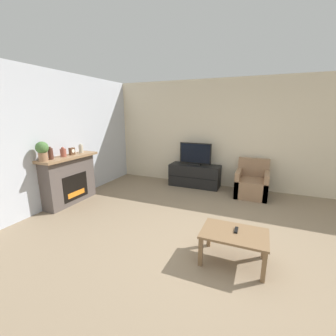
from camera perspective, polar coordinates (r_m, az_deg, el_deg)
name	(u,v)px	position (r m, az deg, el deg)	size (l,w,h in m)	color
ground_plane	(223,253)	(3.39, 13.88, -20.22)	(24.00, 24.00, 0.00)	#89755B
wall_back	(247,135)	(5.85, 19.50, 7.87)	(12.00, 0.06, 2.70)	beige
wall_left	(32,143)	(4.82, -31.22, 5.55)	(0.06, 12.00, 2.70)	silver
fireplace	(69,179)	(5.18, -23.76, -2.56)	(0.44, 1.30, 1.02)	#564C47
mantel_vase_left	(51,153)	(4.79, -27.67, 3.30)	(0.09, 0.09, 0.24)	#512D23
mantel_vase_centre_left	(63,152)	(4.98, -25.09, 3.63)	(0.11, 0.11, 0.20)	#994C3D
mantel_vase_right	(81,149)	(5.31, -21.24, 4.62)	(0.09, 0.09, 0.21)	beige
mantel_clock	(72,151)	(5.14, -23.21, 3.93)	(0.08, 0.11, 0.15)	brown
potted_plant	(42,150)	(4.68, -29.31, 3.99)	(0.22, 0.22, 0.36)	#936B4C
tv_stand	(195,175)	(5.92, 6.79, -1.88)	(1.29, 0.51, 0.57)	black
tv	(195,155)	(5.80, 6.94, 3.35)	(0.82, 0.18, 0.57)	black
armchair	(252,184)	(5.56, 20.47, -3.81)	(0.70, 0.76, 0.83)	#937051
coffee_table	(234,237)	(3.08, 16.43, -16.42)	(0.81, 0.55, 0.42)	brown
remote	(236,230)	(3.09, 16.94, -14.82)	(0.04, 0.15, 0.02)	black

